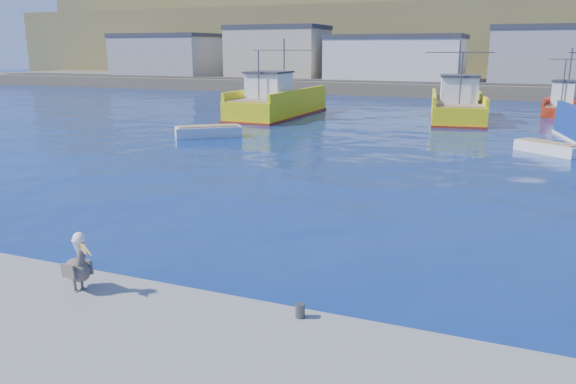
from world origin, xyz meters
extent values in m
plane|color=navy|center=(0.00, 0.00, 0.00)|extent=(260.00, 260.00, 0.00)
cylinder|color=#4C4C4C|center=(3.00, -3.40, 0.65)|extent=(0.20, 0.20, 0.30)
cube|color=brown|center=(0.00, 72.00, 0.80)|extent=(160.00, 30.00, 1.60)
cube|color=brown|center=(0.00, 98.00, 6.00)|extent=(180.00, 40.00, 14.00)
cube|color=brown|center=(0.00, 118.00, 11.00)|extent=(200.00, 40.00, 24.00)
cube|color=#2D2D2D|center=(0.00, 61.00, 1.65)|extent=(150.00, 5.00, 0.10)
cube|color=gray|center=(-48.00, 67.00, 4.60)|extent=(16.00, 10.00, 6.00)
cube|color=#333338|center=(-48.00, 67.00, 7.90)|extent=(16.32, 10.20, 0.60)
cube|color=tan|center=(-28.00, 67.00, 5.10)|extent=(14.00, 9.00, 7.00)
cube|color=#333338|center=(-28.00, 67.00, 8.90)|extent=(14.28, 9.18, 0.60)
cube|color=silver|center=(-10.00, 67.00, 4.35)|extent=(18.00, 11.00, 5.50)
cube|color=#333338|center=(-10.00, 67.00, 7.40)|extent=(18.36, 11.22, 0.60)
cube|color=gray|center=(10.00, 67.00, 4.85)|extent=(15.00, 10.00, 6.50)
cube|color=#333338|center=(10.00, 67.00, 8.40)|extent=(15.30, 10.20, 0.60)
cube|color=yellow|center=(-13.24, 33.02, 0.85)|extent=(4.50, 13.08, 1.69)
cube|color=yellow|center=(-11.20, 32.99, 2.04)|extent=(0.42, 12.76, 0.70)
cube|color=yellow|center=(-15.28, 33.04, 2.04)|extent=(0.42, 12.76, 0.70)
cube|color=maroon|center=(-13.24, 33.02, 0.05)|extent=(4.59, 13.34, 0.25)
cube|color=#8C7251|center=(-13.24, 33.02, 1.74)|extent=(4.15, 12.55, 0.10)
cube|color=white|center=(-13.27, 31.07, 2.79)|extent=(3.08, 3.29, 2.00)
cube|color=#333338|center=(-13.27, 31.07, 3.89)|extent=(3.30, 3.69, 0.15)
cylinder|color=#4C4C4C|center=(-13.23, 34.32, 4.19)|extent=(0.12, 0.12, 5.00)
cylinder|color=#4C4C4C|center=(-13.29, 29.11, 3.69)|extent=(0.10, 0.10, 4.00)
cylinder|color=#4C4C4C|center=(-13.23, 34.32, 5.69)|extent=(6.08, 0.16, 0.08)
cube|color=yellow|center=(1.76, 36.26, 0.76)|extent=(5.72, 12.12, 1.51)
cube|color=yellow|center=(3.63, 36.55, 1.86)|extent=(1.95, 11.32, 0.70)
cube|color=yellow|center=(-0.11, 35.98, 1.86)|extent=(1.95, 11.32, 0.70)
cube|color=maroon|center=(1.76, 36.26, 0.05)|extent=(5.84, 12.36, 0.25)
cube|color=#8C7251|center=(1.76, 36.26, 1.56)|extent=(5.33, 11.61, 0.10)
cube|color=white|center=(2.02, 34.53, 2.61)|extent=(3.22, 3.30, 2.00)
cube|color=#333338|center=(2.02, 34.53, 3.71)|extent=(3.47, 3.68, 0.15)
cylinder|color=#4C4C4C|center=(1.58, 37.41, 4.01)|extent=(0.14, 0.14, 5.00)
cylinder|color=#4C4C4C|center=(2.28, 32.81, 3.51)|extent=(0.11, 0.11, 4.00)
cylinder|color=#4C4C4C|center=(1.58, 37.41, 5.51)|extent=(5.58, 0.92, 0.08)
cube|color=red|center=(10.40, 43.42, 0.45)|extent=(3.95, 7.31, 0.90)
cube|color=red|center=(9.20, 43.67, 1.25)|extent=(1.53, 6.68, 0.70)
cube|color=#8C7251|center=(10.40, 43.42, 0.95)|extent=(3.69, 7.00, 0.10)
cube|color=white|center=(10.18, 42.40, 2.00)|extent=(2.13, 2.07, 2.00)
cube|color=#333338|center=(10.18, 42.40, 3.10)|extent=(2.30, 2.30, 0.15)
cylinder|color=#4C4C4C|center=(10.54, 44.10, 3.40)|extent=(0.14, 0.14, 5.00)
cylinder|color=#4C4C4C|center=(9.97, 41.38, 2.90)|extent=(0.12, 0.12, 4.00)
cylinder|color=#4C4C4C|center=(10.54, 44.10, 4.90)|extent=(3.58, 0.82, 0.08)
cube|color=silver|center=(-12.68, 19.74, 0.27)|extent=(4.40, 3.87, 0.87)
cube|color=#8C7251|center=(-12.68, 19.74, 0.74)|extent=(3.86, 3.34, 0.09)
cube|color=silver|center=(8.44, 21.88, 0.23)|extent=(3.73, 3.20, 0.74)
cube|color=#8C7251|center=(8.44, 21.88, 0.62)|extent=(3.27, 2.76, 0.07)
cylinder|color=#595451|center=(-2.17, -4.14, 0.63)|extent=(0.08, 0.08, 0.27)
cube|color=#595451|center=(-2.13, -4.16, 0.51)|extent=(0.16, 0.15, 0.01)
cylinder|color=#595451|center=(-2.12, -3.98, 0.63)|extent=(0.08, 0.08, 0.27)
cube|color=#595451|center=(-2.07, -4.00, 0.51)|extent=(0.16, 0.15, 0.01)
ellipsoid|color=#38332D|center=(-2.12, -4.07, 0.99)|extent=(0.88, 0.68, 0.53)
cube|color=#38332D|center=(-2.21, -4.26, 1.01)|extent=(0.59, 0.24, 0.39)
cube|color=#38332D|center=(-2.08, -3.87, 1.01)|extent=(0.59, 0.24, 0.39)
cube|color=#38332D|center=(-2.45, -3.97, 0.92)|extent=(0.24, 0.20, 0.11)
cylinder|color=#38332D|center=(-1.95, -4.13, 1.28)|extent=(0.26, 0.32, 0.42)
cylinder|color=white|center=(-2.00, -4.11, 1.59)|extent=(0.25, 0.31, 0.40)
ellipsoid|color=white|center=(-1.94, -4.13, 1.79)|extent=(0.38, 0.33, 0.27)
cone|color=gold|center=(-1.71, -4.21, 1.62)|extent=(0.55, 0.29, 0.37)
cube|color=tan|center=(-1.80, -4.18, 1.58)|extent=(0.32, 0.15, 0.23)
camera|label=1|loc=(6.76, -13.16, 5.82)|focal=35.00mm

